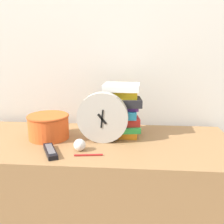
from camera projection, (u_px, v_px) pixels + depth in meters
The scene contains 8 objects.
wall_back at pixel (100, 37), 1.50m from camera, with size 6.00×0.04×2.40m.
desk at pixel (93, 203), 1.37m from camera, with size 1.37×0.56×0.70m.
desk_clock at pixel (103, 118), 1.24m from camera, with size 0.24×0.05×0.24m.
book_stack at pixel (120, 111), 1.35m from camera, with size 0.24×0.21×0.27m.
basket at pixel (48, 126), 1.31m from camera, with size 0.21×0.21×0.12m.
tv_remote at pixel (50, 151), 1.14m from camera, with size 0.11×0.16×0.02m.
crumpled_paper_ball at pixel (80, 145), 1.16m from camera, with size 0.05×0.05×0.05m.
pen at pixel (89, 155), 1.11m from camera, with size 0.12×0.03×0.01m.
Camera 1 is at (0.20, -0.91, 1.16)m, focal length 42.00 mm.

